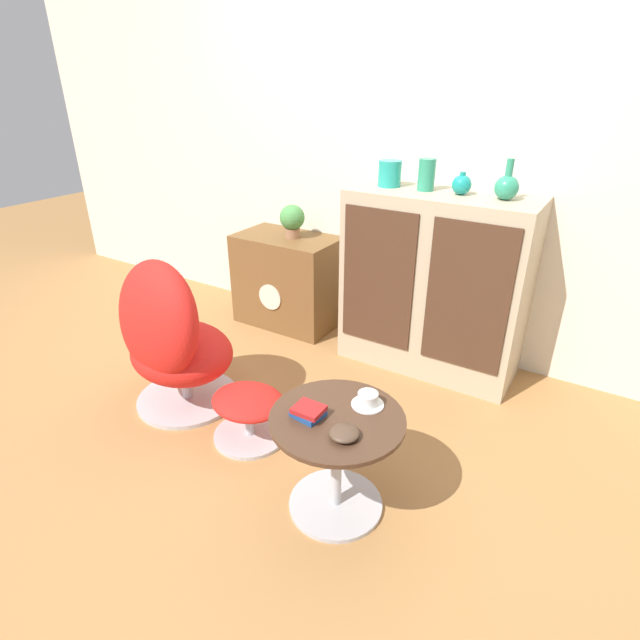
# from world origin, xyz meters

# --- Properties ---
(ground_plane) EXTENTS (12.00, 12.00, 0.00)m
(ground_plane) POSITION_xyz_m (0.00, 0.00, 0.00)
(ground_plane) COLOR #A87542
(wall_back) EXTENTS (6.40, 0.06, 2.60)m
(wall_back) POSITION_xyz_m (0.00, 1.42, 1.30)
(wall_back) COLOR silver
(wall_back) RESTS_ON ground_plane
(sideboard) EXTENTS (1.03, 0.46, 1.05)m
(sideboard) POSITION_xyz_m (0.37, 1.17, 0.53)
(sideboard) COLOR tan
(sideboard) RESTS_ON ground_plane
(tv_console) EXTENTS (0.70, 0.43, 0.64)m
(tv_console) POSITION_xyz_m (-0.69, 1.18, 0.32)
(tv_console) COLOR brown
(tv_console) RESTS_ON ground_plane
(egg_chair) EXTENTS (0.67, 0.63, 0.85)m
(egg_chair) POSITION_xyz_m (-0.60, 0.03, 0.41)
(egg_chair) COLOR #B7B7BC
(egg_chair) RESTS_ON ground_plane
(ottoman) EXTENTS (0.37, 0.36, 0.26)m
(ottoman) POSITION_xyz_m (-0.10, 0.02, 0.17)
(ottoman) COLOR #B7B7BC
(ottoman) RESTS_ON ground_plane
(coffee_table) EXTENTS (0.52, 0.52, 0.46)m
(coffee_table) POSITION_xyz_m (0.48, -0.14, 0.28)
(coffee_table) COLOR #B7B7BC
(coffee_table) RESTS_ON ground_plane
(vase_leftmost) EXTENTS (0.13, 0.13, 0.14)m
(vase_leftmost) POSITION_xyz_m (0.05, 1.17, 1.12)
(vase_leftmost) COLOR teal
(vase_leftmost) RESTS_ON sideboard
(vase_inner_left) EXTENTS (0.09, 0.09, 0.17)m
(vase_inner_left) POSITION_xyz_m (0.27, 1.17, 1.14)
(vase_inner_left) COLOR #2D8E6B
(vase_inner_left) RESTS_ON sideboard
(vase_inner_right) EXTENTS (0.10, 0.10, 0.12)m
(vase_inner_right) POSITION_xyz_m (0.46, 1.17, 1.11)
(vase_inner_right) COLOR teal
(vase_inner_right) RESTS_ON sideboard
(vase_rightmost) EXTENTS (0.12, 0.12, 0.20)m
(vase_rightmost) POSITION_xyz_m (0.69, 1.17, 1.12)
(vase_rightmost) COLOR #2D8E6B
(vase_rightmost) RESTS_ON sideboard
(potted_plant) EXTENTS (0.17, 0.17, 0.22)m
(potted_plant) POSITION_xyz_m (-0.64, 1.18, 0.76)
(potted_plant) COLOR #996B4C
(potted_plant) RESTS_ON tv_console
(teacup) EXTENTS (0.13, 0.13, 0.06)m
(teacup) POSITION_xyz_m (0.55, -0.01, 0.48)
(teacup) COLOR white
(teacup) RESTS_ON coffee_table
(book_stack) EXTENTS (0.12, 0.11, 0.04)m
(book_stack) POSITION_xyz_m (0.39, -0.19, 0.48)
(book_stack) COLOR #1E478C
(book_stack) RESTS_ON coffee_table
(bowl) EXTENTS (0.11, 0.11, 0.04)m
(bowl) POSITION_xyz_m (0.56, -0.23, 0.47)
(bowl) COLOR #4C3828
(bowl) RESTS_ON coffee_table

